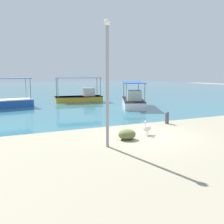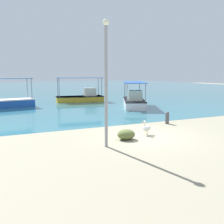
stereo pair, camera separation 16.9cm
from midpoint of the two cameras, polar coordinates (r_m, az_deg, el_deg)
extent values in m
plane|color=gray|center=(13.41, 8.02, -5.43)|extent=(120.00, 120.00, 0.00)
cube|color=#316F7E|center=(59.51, -17.23, 5.24)|extent=(110.00, 90.00, 0.00)
cylinder|color=#99999E|center=(27.95, -18.65, 5.22)|extent=(0.08, 0.08, 2.04)
cylinder|color=#99999E|center=(26.27, -17.71, 5.06)|extent=(0.08, 0.08, 2.04)
cube|color=white|center=(25.03, 5.21, 2.11)|extent=(4.19, 6.21, 0.75)
cube|color=black|center=(24.99, 5.22, 2.87)|extent=(4.24, 6.26, 0.08)
cylinder|color=#99999E|center=(27.60, 3.12, 5.24)|extent=(0.08, 0.08, 1.64)
cylinder|color=#99999E|center=(27.71, 6.50, 5.21)|extent=(0.08, 0.08, 1.64)
cylinder|color=#99999E|center=(22.14, 3.69, 4.36)|extent=(0.08, 0.08, 1.64)
cylinder|color=#99999E|center=(22.28, 7.88, 4.32)|extent=(0.08, 0.08, 1.64)
cube|color=#1F4894|center=(24.88, 5.27, 6.77)|extent=(4.20, 6.07, 0.05)
cube|color=silver|center=(23.61, 5.49, 3.79)|extent=(1.69, 1.64, 0.96)
cube|color=gold|center=(29.79, -7.19, 3.02)|extent=(5.59, 2.42, 0.63)
cube|color=black|center=(29.76, -7.20, 3.55)|extent=(5.64, 2.47, 0.08)
cylinder|color=#99999E|center=(28.54, -11.83, 5.43)|extent=(0.08, 0.08, 2.13)
cylinder|color=#99999E|center=(30.14, -12.15, 5.59)|extent=(0.08, 0.08, 2.13)
cylinder|color=#99999E|center=(29.45, -2.22, 5.71)|extent=(0.08, 0.08, 2.13)
cylinder|color=#99999E|center=(31.00, -3.01, 5.86)|extent=(0.08, 0.08, 2.13)
cube|color=#23518B|center=(29.64, -7.28, 7.78)|extent=(5.40, 2.50, 0.05)
cube|color=beige|center=(29.96, -4.91, 4.59)|extent=(1.41, 1.42, 0.93)
cylinder|color=#E0997A|center=(13.59, 8.47, -4.77)|extent=(0.03, 0.03, 0.22)
cylinder|color=#E0997A|center=(13.65, 8.16, -4.70)|extent=(0.03, 0.03, 0.22)
ellipsoid|color=white|center=(13.54, 8.25, -3.75)|extent=(0.62, 0.42, 0.32)
ellipsoid|color=white|center=(13.72, 8.96, -3.51)|extent=(0.19, 0.16, 0.10)
cylinder|color=white|center=(13.38, 7.84, -2.90)|extent=(0.07, 0.07, 0.26)
sphere|color=white|center=(13.35, 7.85, -2.21)|extent=(0.11, 0.11, 0.11)
cone|color=#E5933F|center=(13.23, 7.37, -2.35)|extent=(0.30, 0.14, 0.06)
cylinder|color=gray|center=(10.94, -0.91, 5.50)|extent=(0.14, 0.14, 5.29)
sphere|color=#EAEACC|center=(11.13, -0.95, 19.82)|extent=(0.28, 0.28, 0.28)
cylinder|color=#47474C|center=(16.79, 12.78, -1.55)|extent=(0.25, 0.25, 0.65)
sphere|color=#4C4C51|center=(16.73, 12.82, -0.36)|extent=(0.26, 0.26, 0.26)
ellipsoid|color=#616C37|center=(12.55, 3.65, -5.13)|extent=(0.91, 0.77, 0.52)
camera|label=1|loc=(0.08, -89.70, 0.05)|focal=40.00mm
camera|label=2|loc=(0.08, 90.30, -0.05)|focal=40.00mm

